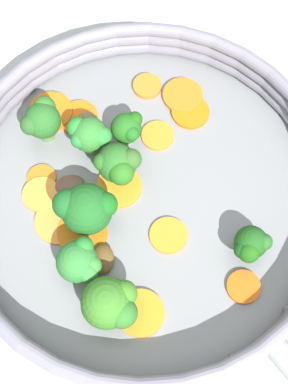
{
  "coord_description": "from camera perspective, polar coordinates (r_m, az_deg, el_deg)",
  "views": [
    {
      "loc": [
        -0.01,
        0.19,
        0.5
      ],
      "look_at": [
        0.0,
        0.0,
        0.03
      ],
      "focal_mm": 50.0,
      "sensor_mm": 36.0,
      "label": 1
    }
  ],
  "objects": [
    {
      "name": "ground_plane",
      "position": [
        0.53,
        -0.0,
        -1.13
      ],
      "size": [
        4.0,
        4.0,
        0.0
      ],
      "primitive_type": "plane",
      "color": "#B2BABF"
    },
    {
      "name": "skillet",
      "position": [
        0.53,
        -0.0,
        -0.88
      ],
      "size": [
        0.35,
        0.35,
        0.01
      ],
      "primitive_type": "cylinder",
      "color": "gray",
      "rests_on": "ground_plane"
    },
    {
      "name": "skillet_rim_wall",
      "position": [
        0.5,
        -0.0,
        0.28
      ],
      "size": [
        0.36,
        0.36,
        0.04
      ],
      "color": "gray",
      "rests_on": "skillet"
    },
    {
      "name": "skillet_rivet_left",
      "position": [
        0.49,
        9.56,
        -16.95
      ],
      "size": [
        0.01,
        0.01,
        0.01
      ],
      "primitive_type": "sphere",
      "color": "gray",
      "rests_on": "skillet"
    },
    {
      "name": "skillet_rivet_right",
      "position": [
        0.5,
        15.12,
        -11.99
      ],
      "size": [
        0.01,
        0.01,
        0.01
      ],
      "primitive_type": "sphere",
      "color": "gray",
      "rests_on": "skillet"
    },
    {
      "name": "carrot_slice_0",
      "position": [
        0.49,
        0.13,
        -12.79
      ],
      "size": [
        0.05,
        0.05,
        0.0
      ],
      "primitive_type": "cylinder",
      "rotation": [
        0.0,
        0.0,
        0.32
      ],
      "color": "orange",
      "rests_on": "skillet"
    },
    {
      "name": "carrot_slice_1",
      "position": [
        0.56,
        4.96,
        8.5
      ],
      "size": [
        0.05,
        0.05,
        0.0
      ],
      "primitive_type": "cylinder",
      "rotation": [
        0.0,
        0.0,
        3.35
      ],
      "color": "orange",
      "rests_on": "skillet"
    },
    {
      "name": "carrot_slice_2",
      "position": [
        0.51,
        -6.58,
        -4.3
      ],
      "size": [
        0.07,
        0.07,
        0.0
      ],
      "primitive_type": "cylinder",
      "rotation": [
        0.0,
        0.0,
        0.63
      ],
      "color": "orange",
      "rests_on": "skillet"
    },
    {
      "name": "carrot_slice_3",
      "position": [
        0.56,
        -6.96,
        7.89
      ],
      "size": [
        0.06,
        0.06,
        0.0
      ],
      "primitive_type": "cylinder",
      "rotation": [
        0.0,
        0.0,
        5.63
      ],
      "color": "orange",
      "rests_on": "skillet"
    },
    {
      "name": "carrot_slice_4",
      "position": [
        0.52,
        -2.67,
        0.58
      ],
      "size": [
        0.06,
        0.06,
        0.0
      ],
      "primitive_type": "cylinder",
      "rotation": [
        0.0,
        0.0,
        2.21
      ],
      "color": "orange",
      "rests_on": "skillet"
    },
    {
      "name": "carrot_slice_5",
      "position": [
        0.51,
        2.63,
        -4.64
      ],
      "size": [
        0.05,
        0.05,
        0.0
      ],
      "primitive_type": "cylinder",
      "rotation": [
        0.0,
        0.0,
        5.32
      ],
      "color": "orange",
      "rests_on": "skillet"
    },
    {
      "name": "carrot_slice_6",
      "position": [
        0.57,
        4.14,
        10.23
      ],
      "size": [
        0.05,
        0.05,
        0.01
      ],
      "primitive_type": "cylinder",
      "rotation": [
        0.0,
        0.0,
        6.14
      ],
      "color": "orange",
      "rests_on": "skillet"
    },
    {
      "name": "carrot_slice_7",
      "position": [
        0.55,
        1.46,
        6.04
      ],
      "size": [
        0.04,
        0.04,
        0.0
      ],
      "primitive_type": "cylinder",
      "rotation": [
        0.0,
        0.0,
        3.43
      ],
      "color": "orange",
      "rests_on": "skillet"
    },
    {
      "name": "carrot_slice_8",
      "position": [
        0.57,
        -9.93,
        8.43
      ],
      "size": [
        0.06,
        0.06,
        0.01
      ],
      "primitive_type": "cylinder",
      "rotation": [
        0.0,
        0.0,
        4.45
      ],
      "color": "orange",
      "rests_on": "skillet"
    },
    {
      "name": "carrot_slice_9",
      "position": [
        0.54,
        -10.88,
        1.49
      ],
      "size": [
        0.04,
        0.04,
        0.0
      ],
      "primitive_type": "cylinder",
      "rotation": [
        0.0,
        0.0,
        0.83
      ],
      "color": "orange",
      "rests_on": "skillet"
    },
    {
      "name": "carrot_slice_10",
      "position": [
        0.52,
        -9.04,
        -3.05
      ],
      "size": [
        0.05,
        0.05,
        0.0
      ],
      "primitive_type": "cylinder",
      "rotation": [
        0.0,
        0.0,
        4.8
      ],
      "color": "orange",
      "rests_on": "skillet"
    },
    {
      "name": "carrot_slice_11",
      "position": [
        0.58,
        0.81,
        11.22
      ],
      "size": [
        0.04,
        0.04,
        0.01
      ],
      "primitive_type": "cylinder",
      "rotation": [
        0.0,
        0.0,
        4.38
      ],
      "color": "orange",
      "rests_on": "skillet"
    },
    {
      "name": "carrot_slice_12",
      "position": [
        0.53,
        -10.92,
        -0.21
      ],
      "size": [
        0.04,
        0.04,
        0.0
      ],
      "primitive_type": "cylinder",
      "rotation": [
        0.0,
        0.0,
        1.52
      ],
      "color": "#F39937",
      "rests_on": "skillet"
    },
    {
      "name": "carrot_slice_13",
      "position": [
        0.5,
        10.56,
        -9.92
      ],
      "size": [
        0.04,
        0.04,
        0.0
      ],
      "primitive_type": "cylinder",
      "rotation": [
        0.0,
        0.0,
        1.13
      ],
      "color": "#E35C14",
      "rests_on": "skillet"
    },
    {
      "name": "broccoli_floret_0",
      "position": [
        0.48,
        -6.25,
        -1.72
      ],
      "size": [
        0.06,
        0.05,
        0.06
      ],
      "color": "#7C9951",
      "rests_on": "skillet"
    },
    {
      "name": "broccoli_floret_1",
      "position": [
        0.46,
        -3.54,
        -11.79
      ],
      "size": [
        0.05,
        0.05,
        0.05
      ],
      "color": "#6E8555",
      "rests_on": "skillet"
    },
    {
      "name": "broccoli_floret_2",
      "position": [
        0.5,
        -2.76,
        2.94
      ],
      "size": [
        0.05,
        0.04,
        0.05
      ],
      "color": "#6F9456",
      "rests_on": "skillet"
    },
    {
      "name": "broccoli_floret_3",
      "position": [
        0.52,
        -5.9,
        6.09
      ],
      "size": [
        0.04,
        0.04,
        0.05
      ],
      "color": "#618D4F",
      "rests_on": "skillet"
    },
    {
      "name": "broccoli_floret_4",
      "position": [
        0.49,
        11.3,
        -5.54
      ],
      "size": [
        0.03,
        0.04,
        0.04
      ],
      "color": "#5E914F",
      "rests_on": "skillet"
    },
    {
      "name": "broccoli_floret_5",
      "position": [
        0.53,
        -10.85,
        7.59
      ],
      "size": [
        0.04,
        0.04,
        0.05
      ],
      "color": "#63854F",
      "rests_on": "skillet"
    },
    {
      "name": "broccoli_floret_6",
      "position": [
        0.48,
        -6.84,
        -7.43
      ],
      "size": [
        0.04,
        0.04,
        0.04
      ],
      "color": "#6B854F",
      "rests_on": "skillet"
    },
    {
      "name": "broccoli_floret_7",
      "position": [
        0.52,
        -1.78,
        6.8
      ],
      "size": [
        0.03,
        0.03,
        0.04
      ],
      "color": "#6F9353",
      "rests_on": "skillet"
    },
    {
      "name": "mushroom_piece_0",
      "position": [
        0.55,
        -5.96,
        7.68
      ],
      "size": [
        0.03,
        0.02,
        0.01
      ],
      "primitive_type": "ellipsoid",
      "rotation": [
        0.0,
        0.0,
        2.86
      ],
      "color": "olive",
      "rests_on": "skillet"
    },
    {
      "name": "mushroom_piece_1",
      "position": [
        0.53,
        -7.9,
        0.72
      ],
      "size": [
        0.03,
        0.03,
        0.01
      ],
      "primitive_type": "ellipsoid",
      "rotation": [
        0.0,
        0.0,
        3.31
      ],
      "color": "brown",
      "rests_on": "skillet"
    },
    {
      "name": "mushroom_piece_2",
      "position": [
        0.5,
        -4.47,
        -7.13
      ],
      "size": [
        0.02,
        0.03,
        0.01
      ],
      "primitive_type": "ellipsoid",
      "rotation": [
        0.0,
        0.0,
        1.6
      ],
      "color": "brown",
      "rests_on": "skillet"
    }
  ]
}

